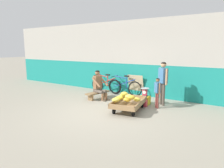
% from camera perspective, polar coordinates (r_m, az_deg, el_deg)
% --- Properties ---
extents(ground_plane, '(80.00, 80.00, 0.00)m').
position_cam_1_polar(ground_plane, '(6.47, -3.12, -7.97)').
color(ground_plane, gray).
extents(back_wall, '(16.00, 0.30, 3.17)m').
position_cam_1_polar(back_wall, '(8.72, 8.47, 7.24)').
color(back_wall, '#19847A').
rests_on(back_wall, ground).
extents(banana_cart, '(1.08, 1.57, 0.36)m').
position_cam_1_polar(banana_cart, '(6.59, 4.78, -5.47)').
color(banana_cart, '#99754C').
rests_on(banana_cart, ground).
extents(banana_pile, '(0.89, 0.91, 0.26)m').
position_cam_1_polar(banana_pile, '(6.41, 3.79, -3.85)').
color(banana_pile, yellow).
rests_on(banana_pile, banana_cart).
extents(low_bench, '(0.45, 1.13, 0.27)m').
position_cam_1_polar(low_bench, '(8.15, -4.06, -2.73)').
color(low_bench, olive).
rests_on(low_bench, ground).
extents(vendor_seated, '(0.72, 0.57, 1.14)m').
position_cam_1_polar(vendor_seated, '(8.01, -3.69, -0.26)').
color(vendor_seated, brown).
rests_on(vendor_seated, ground).
extents(plastic_crate, '(0.36, 0.28, 0.30)m').
position_cam_1_polar(plastic_crate, '(7.42, 9.19, -4.51)').
color(plastic_crate, gold).
rests_on(plastic_crate, ground).
extents(weighing_scale, '(0.30, 0.30, 0.29)m').
position_cam_1_polar(weighing_scale, '(7.35, 9.25, -2.22)').
color(weighing_scale, '#28282D').
rests_on(weighing_scale, plastic_crate).
extents(bicycle_near_left, '(1.66, 0.48, 0.86)m').
position_cam_1_polar(bicycle_near_left, '(9.16, -1.70, -0.30)').
color(bicycle_near_left, black).
rests_on(bicycle_near_left, ground).
extents(bicycle_far_left, '(1.66, 0.48, 0.86)m').
position_cam_1_polar(bicycle_far_left, '(8.75, 3.52, -0.81)').
color(bicycle_far_left, black).
rests_on(bicycle_far_left, ground).
extents(sign_board, '(0.70, 0.23, 0.88)m').
position_cam_1_polar(sign_board, '(8.75, 6.75, -0.29)').
color(sign_board, '#C6B289').
rests_on(sign_board, ground).
extents(customer_adult, '(0.40, 0.35, 1.53)m').
position_cam_1_polar(customer_adult, '(7.29, 14.18, 1.49)').
color(customer_adult, brown).
rests_on(customer_adult, ground).
extents(customer_child, '(0.26, 0.24, 1.02)m').
position_cam_1_polar(customer_child, '(6.92, 12.69, -1.58)').
color(customer_child, brown).
rests_on(customer_child, ground).
extents(shopping_bag, '(0.18, 0.12, 0.24)m').
position_cam_1_polar(shopping_bag, '(7.11, 9.14, -5.40)').
color(shopping_bag, '#D13D4C').
rests_on(shopping_bag, ground).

